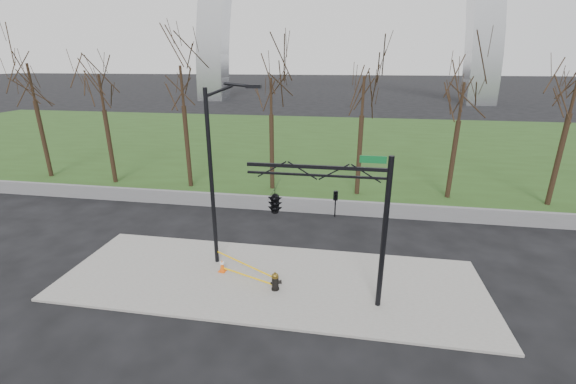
% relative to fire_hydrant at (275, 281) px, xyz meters
% --- Properties ---
extents(ground, '(500.00, 500.00, 0.00)m').
position_rel_fire_hydrant_xyz_m(ground, '(-0.41, 0.73, -0.47)').
color(ground, black).
rests_on(ground, ground).
extents(sidewalk, '(18.00, 6.00, 0.10)m').
position_rel_fire_hydrant_xyz_m(sidewalk, '(-0.41, 0.73, -0.42)').
color(sidewalk, gray).
rests_on(sidewalk, ground).
extents(grass_strip, '(120.00, 40.00, 0.06)m').
position_rel_fire_hydrant_xyz_m(grass_strip, '(-0.41, 30.73, -0.44)').
color(grass_strip, '#253F17').
rests_on(grass_strip, ground).
extents(guardrail, '(60.00, 0.30, 0.90)m').
position_rel_fire_hydrant_xyz_m(guardrail, '(-0.41, 8.73, -0.02)').
color(guardrail, '#59595B').
rests_on(guardrail, ground).
extents(tree_row, '(47.38, 4.00, 9.65)m').
position_rel_fire_hydrant_xyz_m(tree_row, '(0.29, 12.73, 4.35)').
color(tree_row, black).
rests_on(tree_row, ground).
extents(fire_hydrant, '(0.51, 0.33, 0.81)m').
position_rel_fire_hydrant_xyz_m(fire_hydrant, '(0.00, 0.00, 0.00)').
color(fire_hydrant, black).
rests_on(fire_hydrant, sidewalk).
extents(traffic_cone, '(0.36, 0.36, 0.60)m').
position_rel_fire_hydrant_xyz_m(traffic_cone, '(-2.62, 0.97, -0.07)').
color(traffic_cone, '#E5540C').
rests_on(traffic_cone, sidewalk).
extents(street_light, '(2.39, 0.25, 8.21)m').
position_rel_fire_hydrant_xyz_m(street_light, '(-2.93, 1.80, 4.22)').
color(street_light, black).
rests_on(street_light, ground).
extents(traffic_signal_mast, '(5.10, 2.48, 6.00)m').
position_rel_fire_hydrant_xyz_m(traffic_signal_mast, '(0.86, -0.35, 3.67)').
color(traffic_signal_mast, black).
rests_on(traffic_signal_mast, ground).
extents(caution_tape, '(3.15, 1.80, 0.42)m').
position_rel_fire_hydrant_xyz_m(caution_tape, '(-1.47, 0.72, 0.01)').
color(caution_tape, yellow).
rests_on(caution_tape, ground).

